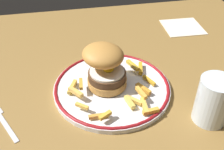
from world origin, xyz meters
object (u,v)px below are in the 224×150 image
object	(u,v)px
water_glass	(213,103)
napkin	(183,27)
dinner_plate	(112,87)
fork	(2,120)
burger	(105,66)

from	to	relation	value
water_glass	napkin	bearing A→B (deg)	74.26
dinner_plate	fork	bearing A→B (deg)	-167.97
burger	fork	bearing A→B (deg)	-164.54
fork	napkin	xyz separation A→B (cm)	(55.91, 33.02, 0.02)
water_glass	fork	size ratio (longest dim) A/B	0.79
burger	fork	xyz separation A→B (cm)	(-24.02, -6.64, -6.54)
dinner_plate	burger	distance (cm)	6.17
dinner_plate	burger	size ratio (longest dim) A/B	2.33
dinner_plate	burger	xyz separation A→B (cm)	(-1.44, 1.22, 5.88)
burger	water_glass	size ratio (longest dim) A/B	1.16
dinner_plate	burger	bearing A→B (deg)	139.78
water_glass	napkin	world-z (taller)	water_glass
water_glass	fork	distance (cm)	45.27
fork	napkin	size ratio (longest dim) A/B	1.03
burger	water_glass	xyz separation A→B (cm)	(20.29, -14.79, -2.01)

